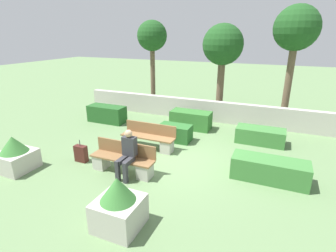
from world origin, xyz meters
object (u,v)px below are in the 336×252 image
at_px(bench_front, 123,161).
at_px(person_seated_man, 127,152).
at_px(suitcase, 81,154).
at_px(tree_leftmost, 152,38).
at_px(tree_center_right, 296,31).
at_px(tree_center_left, 223,46).
at_px(bench_left_side, 148,139).
at_px(planter_corner_right, 119,205).
at_px(planter_corner_left, 15,155).

xyz_separation_m(bench_front, person_seated_man, (0.26, -0.14, 0.41)).
xyz_separation_m(suitcase, tree_leftmost, (-0.82, 6.76, 3.33)).
height_order(bench_front, suitcase, bench_front).
distance_m(suitcase, tree_center_right, 9.81).
height_order(tree_leftmost, tree_center_right, tree_center_right).
bearing_deg(tree_center_left, person_seated_man, -97.75).
xyz_separation_m(suitcase, tree_center_left, (2.79, 6.81, 2.98)).
bearing_deg(person_seated_man, bench_front, 151.71).
relative_size(bench_left_side, suitcase, 2.63).
height_order(planter_corner_right, suitcase, planter_corner_right).
relative_size(bench_front, planter_corner_right, 1.68).
height_order(suitcase, tree_center_right, tree_center_right).
height_order(suitcase, tree_leftmost, tree_leftmost).
height_order(bench_left_side, person_seated_man, person_seated_man).
bearing_deg(tree_center_left, planter_corner_right, -90.25).
bearing_deg(tree_center_right, bench_front, -120.53).
xyz_separation_m(bench_left_side, tree_center_right, (4.28, 5.34, 3.58)).
bearing_deg(bench_left_side, suitcase, -131.43).
xyz_separation_m(planter_corner_left, tree_center_right, (7.16, 8.21, 3.45)).
height_order(tree_leftmost, tree_center_left, tree_leftmost).
relative_size(planter_corner_right, tree_center_right, 0.23).
bearing_deg(tree_center_right, bench_left_side, -128.76).
relative_size(suitcase, tree_center_left, 0.17).
bearing_deg(planter_corner_left, suitcase, 39.48).
bearing_deg(person_seated_man, bench_left_side, 100.58).
height_order(tree_center_left, tree_center_right, tree_center_right).
xyz_separation_m(tree_center_left, tree_center_right, (2.98, 0.24, 0.68)).
xyz_separation_m(person_seated_man, suitcase, (-1.83, 0.19, -0.49)).
relative_size(bench_front, suitcase, 2.65).
bearing_deg(bench_front, planter_corner_right, -59.35).
distance_m(planter_corner_left, planter_corner_right, 4.24).
relative_size(bench_left_side, tree_center_right, 0.39).
relative_size(planter_corner_left, tree_leftmost, 0.23).
relative_size(bench_front, tree_center_left, 0.45).
distance_m(person_seated_man, tree_center_left, 7.49).
relative_size(bench_front, tree_center_right, 0.39).
relative_size(bench_left_side, planter_corner_right, 1.67).
height_order(planter_corner_left, planter_corner_right, planter_corner_right).
relative_size(suitcase, tree_leftmost, 0.16).
bearing_deg(bench_left_side, person_seated_man, -80.09).
relative_size(person_seated_man, planter_corner_left, 1.30).
xyz_separation_m(suitcase, tree_center_right, (5.76, 7.05, 3.66)).
height_order(bench_left_side, tree_center_right, tree_center_right).
distance_m(tree_leftmost, tree_center_right, 6.59).
xyz_separation_m(bench_front, suitcase, (-1.57, 0.05, -0.08)).
height_order(bench_front, tree_leftmost, tree_leftmost).
relative_size(tree_center_left, tree_center_right, 0.86).
xyz_separation_m(planter_corner_right, tree_center_right, (3.01, 9.09, 3.41)).
bearing_deg(bench_front, person_seated_man, -28.29).
xyz_separation_m(person_seated_man, planter_corner_left, (-3.24, -0.96, -0.28)).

